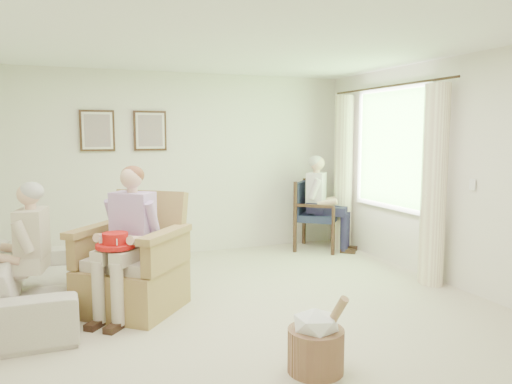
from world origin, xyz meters
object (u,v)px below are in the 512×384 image
(wood_armchair, at_px, (315,212))
(sofa, at_px, (31,283))
(red_hat, at_px, (115,242))
(person_dark, at_px, (321,196))
(person_wicker, at_px, (132,229))
(person_sofa, at_px, (28,243))
(hatbox, at_px, (316,340))
(wicker_armchair, at_px, (131,273))

(wood_armchair, xyz_separation_m, sofa, (-3.90, -1.45, -0.25))
(red_hat, bearing_deg, person_dark, 30.08)
(wood_armchair, distance_m, person_dark, 0.31)
(wood_armchair, distance_m, person_wicker, 3.51)
(person_sofa, height_order, red_hat, person_sofa)
(sofa, height_order, person_wicker, person_wicker)
(person_wicker, relative_size, hatbox, 2.30)
(person_sofa, distance_m, red_hat, 0.86)
(person_dark, xyz_separation_m, person_sofa, (-3.90, -1.42, -0.10))
(wicker_armchair, height_order, person_wicker, person_wicker)
(person_dark, height_order, hatbox, person_dark)
(wicker_armchair, bearing_deg, hatbox, -19.22)
(wicker_armchair, relative_size, person_dark, 0.83)
(person_wicker, bearing_deg, hatbox, -17.02)
(person_sofa, bearing_deg, person_wicker, 85.61)
(wicker_armchair, bearing_deg, red_hat, -79.68)
(person_wicker, xyz_separation_m, hatbox, (1.08, -1.69, -0.60))
(wood_armchair, relative_size, person_sofa, 0.80)
(person_dark, bearing_deg, person_wicker, 159.36)
(red_hat, bearing_deg, hatbox, -51.20)
(wicker_armchair, distance_m, hatbox, 2.14)
(sofa, distance_m, red_hat, 1.03)
(person_dark, bearing_deg, wood_armchair, 39.88)
(wicker_armchair, bearing_deg, wood_armchair, 70.12)
(hatbox, bearing_deg, wood_armchair, 61.87)
(wicker_armchair, distance_m, person_sofa, 1.00)
(sofa, bearing_deg, wood_armchair, -69.56)
(sofa, distance_m, person_sofa, 0.44)
(person_sofa, height_order, hatbox, person_sofa)
(person_sofa, bearing_deg, person_dark, 121.38)
(wood_armchair, height_order, person_dark, person_dark)
(wicker_armchair, distance_m, wood_armchair, 3.43)
(red_hat, bearing_deg, wood_armchair, 32.31)
(wicker_armchair, height_order, person_dark, person_dark)
(wood_armchair, bearing_deg, person_wicker, 161.75)
(person_sofa, xyz_separation_m, hatbox, (2.01, -1.95, -0.48))
(person_sofa, xyz_separation_m, red_hat, (0.76, -0.40, 0.03))
(wicker_armchair, xyz_separation_m, person_wicker, (-0.00, -0.15, 0.47))
(wicker_armchair, relative_size, hatbox, 1.89)
(sofa, distance_m, hatbox, 2.90)
(wicker_armchair, xyz_separation_m, person_dark, (2.97, 1.53, 0.45))
(person_wicker, bearing_deg, person_sofa, -155.35)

